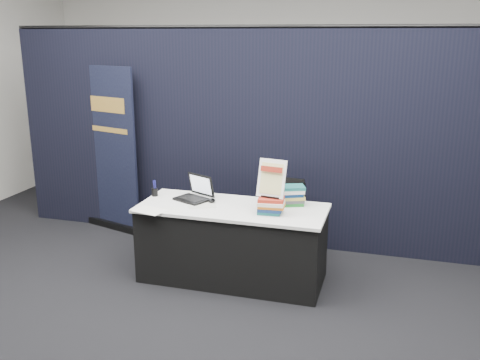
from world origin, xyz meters
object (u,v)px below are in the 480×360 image
display_table (232,243)px  book_stack_tall (270,206)px  pullup_banner (111,159)px  laptop (193,194)px  info_sign (272,179)px  stacking_chair (283,218)px  book_stack_short (292,195)px

display_table → book_stack_tall: book_stack_tall is taller
display_table → pullup_banner: (-1.82, 0.95, 0.51)m
display_table → laptop: (-0.44, 0.12, 0.43)m
info_sign → stacking_chair: size_ratio=0.41×
display_table → book_stack_short: (0.53, 0.22, 0.47)m
book_stack_short → info_sign: (-0.13, -0.29, 0.23)m
info_sign → stacking_chair: 0.84m
display_table → info_sign: bearing=-9.6°
pullup_banner → book_stack_tall: bearing=-8.6°
book_stack_tall → info_sign: info_sign is taller
display_table → book_stack_short: size_ratio=6.68×
info_sign → book_stack_short: bearing=73.9°
display_table → pullup_banner: size_ratio=0.90×
pullup_banner → stacking_chair: pullup_banner is taller
display_table → stacking_chair: (0.38, 0.54, 0.12)m
book_stack_short → stacking_chair: book_stack_short is taller
book_stack_tall → book_stack_short: (0.13, 0.32, 0.02)m
pullup_banner → info_sign: bearing=-8.0°
info_sign → pullup_banner: size_ratio=0.18×
book_stack_tall → stacking_chair: book_stack_tall is taller
book_stack_tall → info_sign: bearing=90.0°
info_sign → book_stack_tall: bearing=-80.9°
book_stack_short → laptop: bearing=-173.9°
book_stack_short → display_table: bearing=-157.5°
laptop → book_stack_short: 0.98m
laptop → info_sign: (0.84, -0.18, 0.26)m
display_table → laptop: laptop is taller
laptop → book_stack_short: laptop is taller
book_stack_short → pullup_banner: (-2.35, 0.73, 0.04)m
laptop → book_stack_tall: laptop is taller
book_stack_tall → stacking_chair: size_ratio=0.26×
book_stack_tall → stacking_chair: (-0.01, 0.64, -0.33)m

